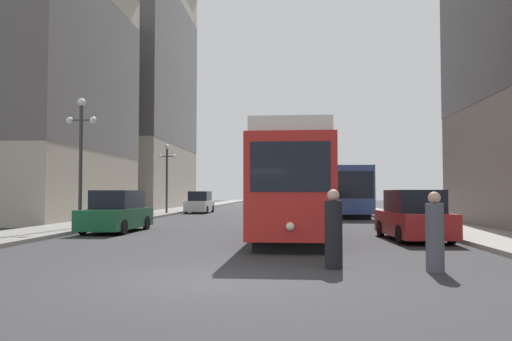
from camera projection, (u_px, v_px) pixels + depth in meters
The scene contains 13 objects.
ground_plane at pixel (211, 280), 10.06m from camera, with size 200.00×200.00×0.00m, color #303033.
sidewalk_left at pixel (185, 209), 50.52m from camera, with size 3.06×120.00×0.15m, color gray.
sidewalk_right at pixel (365, 209), 49.35m from camera, with size 3.06×120.00×0.15m, color gray.
streetcar at pixel (294, 183), 20.70m from camera, with size 2.96×13.67×3.89m.
transit_bus at pixel (344, 189), 37.85m from camera, with size 2.63×12.47×3.45m.
parked_car_left_near at pixel (200, 203), 42.89m from camera, with size 1.96×4.41×1.82m.
parked_car_left_mid at pixel (117, 213), 22.34m from camera, with size 2.00×4.92×1.82m.
parked_car_right_far at pixel (413, 217), 18.45m from camera, with size 2.06×4.70×1.82m.
pedestrian_crossing_near at pixel (334, 232), 11.59m from camera, with size 0.40×0.40×1.80m.
pedestrian_crossing_far at pixel (435, 234), 11.11m from camera, with size 0.39×0.39×1.75m.
lamp_post_left_near at pixel (81, 143), 23.13m from camera, with size 1.41×0.36×5.87m.
lamp_post_left_far at pixel (167, 168), 39.32m from camera, with size 1.41×0.36×5.29m.
building_left_midblock at pixel (115, 79), 55.77m from camera, with size 14.91×21.01×27.38m.
Camera 1 is at (1.55, -10.06, 1.73)m, focal length 35.76 mm.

